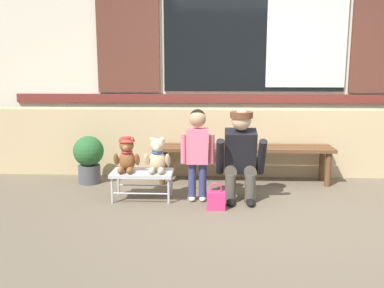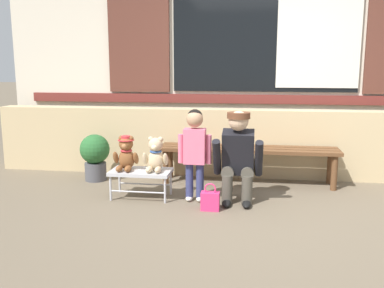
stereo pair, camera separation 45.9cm
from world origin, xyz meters
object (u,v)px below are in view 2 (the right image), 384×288
at_px(wooden_bench_long, 248,153).
at_px(teddy_bear_with_hat, 126,154).
at_px(adult_crouching, 239,156).
at_px(potted_plant, 95,155).
at_px(small_display_bench, 141,173).
at_px(handbag_on_ground, 210,201).
at_px(child_standing, 195,145).
at_px(teddy_bear_plain, 156,155).

distance_m(wooden_bench_long, teddy_bear_with_hat, 1.46).
distance_m(adult_crouching, potted_plant, 1.87).
bearing_deg(teddy_bear_with_hat, small_display_bench, -0.77).
xyz_separation_m(teddy_bear_with_hat, potted_plant, (-0.58, 0.59, -0.15)).
xyz_separation_m(handbag_on_ground, potted_plant, (-1.51, 0.89, 0.23)).
relative_size(adult_crouching, potted_plant, 1.67).
bearing_deg(child_standing, teddy_bear_plain, 176.87).
height_order(wooden_bench_long, child_standing, child_standing).
xyz_separation_m(teddy_bear_with_hat, child_standing, (0.74, -0.02, 0.12)).
height_order(teddy_bear_plain, child_standing, child_standing).
height_order(adult_crouching, handbag_on_ground, adult_crouching).
bearing_deg(handbag_on_ground, potted_plant, 149.60).
height_order(small_display_bench, child_standing, child_standing).
xyz_separation_m(child_standing, adult_crouching, (0.45, 0.03, -0.11)).
distance_m(small_display_bench, handbag_on_ground, 0.84).
relative_size(adult_crouching, handbag_on_ground, 3.49).
relative_size(teddy_bear_with_hat, potted_plant, 0.64).
bearing_deg(teddy_bear_with_hat, teddy_bear_plain, -0.13).
distance_m(handbag_on_ground, potted_plant, 1.76).
distance_m(child_standing, potted_plant, 1.48).
relative_size(handbag_on_ground, potted_plant, 0.48).
bearing_deg(teddy_bear_plain, wooden_bench_long, 36.88).
height_order(teddy_bear_plain, potted_plant, teddy_bear_plain).
bearing_deg(handbag_on_ground, wooden_bench_long, 71.26).
bearing_deg(adult_crouching, child_standing, -176.31).
height_order(wooden_bench_long, teddy_bear_plain, teddy_bear_plain).
height_order(teddy_bear_with_hat, adult_crouching, adult_crouching).
bearing_deg(child_standing, adult_crouching, 3.69).
xyz_separation_m(teddy_bear_plain, child_standing, (0.42, -0.02, 0.13)).
height_order(adult_crouching, potted_plant, adult_crouching).
bearing_deg(wooden_bench_long, small_display_bench, -147.23).
distance_m(teddy_bear_with_hat, child_standing, 0.75).
distance_m(teddy_bear_with_hat, handbag_on_ground, 1.05).
bearing_deg(potted_plant, wooden_bench_long, 3.84).
relative_size(small_display_bench, adult_crouching, 0.67).
xyz_separation_m(wooden_bench_long, teddy_bear_plain, (-0.95, -0.71, 0.09)).
xyz_separation_m(wooden_bench_long, adult_crouching, (-0.08, -0.71, 0.11)).
bearing_deg(adult_crouching, teddy_bear_with_hat, -179.73).
distance_m(wooden_bench_long, child_standing, 0.94).
distance_m(teddy_bear_with_hat, adult_crouching, 1.19).
bearing_deg(adult_crouching, small_display_bench, -179.57).
height_order(child_standing, handbag_on_ground, child_standing).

